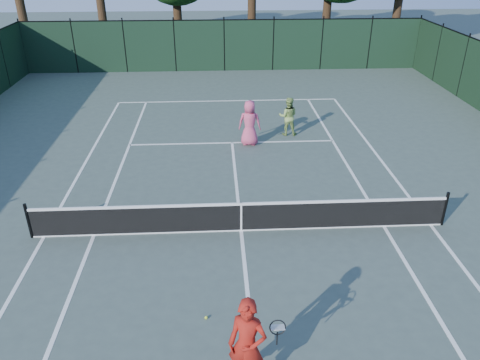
{
  "coord_description": "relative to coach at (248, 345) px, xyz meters",
  "views": [
    {
      "loc": [
        -0.64,
        -11.06,
        7.37
      ],
      "look_at": [
        0.02,
        1.0,
        1.1
      ],
      "focal_mm": 35.0,
      "sensor_mm": 36.0,
      "label": 1
    }
  ],
  "objects": [
    {
      "name": "ground",
      "position": [
        0.18,
        5.1,
        -0.97
      ],
      "size": [
        90.0,
        90.0,
        0.0
      ],
      "primitive_type": "plane",
      "color": "#425048",
      "rests_on": "ground"
    },
    {
      "name": "sideline_doubles_left",
      "position": [
        -5.3,
        5.1,
        -0.97
      ],
      "size": [
        0.1,
        23.77,
        0.01
      ],
      "primitive_type": "cube",
      "color": "white",
      "rests_on": "ground"
    },
    {
      "name": "sideline_doubles_right",
      "position": [
        5.67,
        5.1,
        -0.97
      ],
      "size": [
        0.1,
        23.77,
        0.01
      ],
      "primitive_type": "cube",
      "color": "white",
      "rests_on": "ground"
    },
    {
      "name": "sideline_singles_left",
      "position": [
        -3.93,
        5.1,
        -0.97
      ],
      "size": [
        0.1,
        23.77,
        0.01
      ],
      "primitive_type": "cube",
      "color": "white",
      "rests_on": "ground"
    },
    {
      "name": "sideline_singles_right",
      "position": [
        4.3,
        5.1,
        -0.97
      ],
      "size": [
        0.1,
        23.77,
        0.01
      ],
      "primitive_type": "cube",
      "color": "white",
      "rests_on": "ground"
    },
    {
      "name": "baseline_far",
      "position": [
        0.18,
        16.99,
        -0.97
      ],
      "size": [
        10.97,
        0.1,
        0.01
      ],
      "primitive_type": "cube",
      "color": "white",
      "rests_on": "ground"
    },
    {
      "name": "service_line_far",
      "position": [
        0.18,
        11.5,
        -0.97
      ],
      "size": [
        8.23,
        0.1,
        0.01
      ],
      "primitive_type": "cube",
      "color": "white",
      "rests_on": "ground"
    },
    {
      "name": "center_service_line",
      "position": [
        0.18,
        5.1,
        -0.97
      ],
      "size": [
        0.1,
        12.8,
        0.01
      ],
      "primitive_type": "cube",
      "color": "white",
      "rests_on": "ground"
    },
    {
      "name": "tennis_net",
      "position": [
        0.18,
        5.1,
        -0.5
      ],
      "size": [
        11.69,
        0.09,
        1.06
      ],
      "color": "black",
      "rests_on": "ground"
    },
    {
      "name": "fence_far",
      "position": [
        0.18,
        23.1,
        0.53
      ],
      "size": [
        24.0,
        0.05,
        3.0
      ],
      "primitive_type": "cube",
      "color": "black",
      "rests_on": "ground"
    },
    {
      "name": "coach",
      "position": [
        0.0,
        0.0,
        0.0
      ],
      "size": [
        1.12,
        0.7,
        1.95
      ],
      "rotation": [
        0.0,
        0.0,
        -0.38
      ],
      "color": "#A21B12",
      "rests_on": "ground"
    },
    {
      "name": "player_pink",
      "position": [
        0.87,
        11.32,
        -0.07
      ],
      "size": [
        0.96,
        0.7,
        1.81
      ],
      "rotation": [
        0.0,
        0.0,
        3.0
      ],
      "color": "#CC486F",
      "rests_on": "ground"
    },
    {
      "name": "player_green",
      "position": [
        2.54,
        12.28,
        -0.17
      ],
      "size": [
        0.85,
        0.7,
        1.61
      ],
      "rotation": [
        0.0,
        0.0,
        3.02
      ],
      "color": "#83A452",
      "rests_on": "ground"
    },
    {
      "name": "loose_ball_midcourt",
      "position": [
        -0.78,
        1.71,
        -0.94
      ],
      "size": [
        0.07,
        0.07,
        0.07
      ],
      "primitive_type": "sphere",
      "color": "#D7F532",
      "rests_on": "ground"
    }
  ]
}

